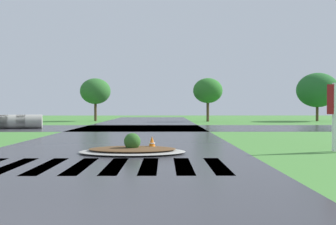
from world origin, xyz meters
name	(u,v)px	position (x,y,z in m)	size (l,w,h in m)	color
asphalt_roadway	(117,148)	(0.00, 10.00, 0.00)	(9.08, 80.00, 0.01)	#35353A
asphalt_cross_road	(140,128)	(0.00, 23.02, 0.00)	(90.00, 8.17, 0.01)	#35353A
crosswalk_stripes	(98,166)	(0.00, 6.00, 0.00)	(6.75, 2.85, 0.01)	white
median_island	(132,150)	(0.68, 8.58, 0.13)	(3.57, 2.12, 0.68)	#9E9B93
drainage_pipe_stack	(13,122)	(-8.94, 22.21, 0.50)	(4.06, 1.98, 0.99)	#9E9B93
traffic_cone	(152,144)	(1.32, 9.01, 0.26)	(0.36, 0.36, 0.54)	orange
background_treeline	(158,87)	(1.03, 35.02, 3.62)	(40.71, 4.98, 6.12)	#4C3823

